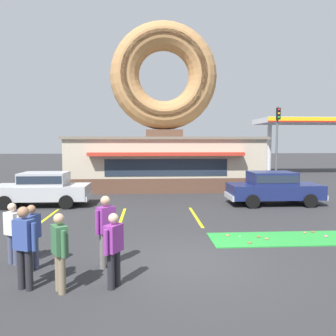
{
  "coord_description": "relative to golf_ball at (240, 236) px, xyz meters",
  "views": [
    {
      "loc": [
        -1.02,
        -8.09,
        3.04
      ],
      "look_at": [
        -0.21,
        5.0,
        2.0
      ],
      "focal_mm": 35.0,
      "sensor_mm": 36.0,
      "label": 1
    }
  ],
  "objects": [
    {
      "name": "trash_bin",
      "position": [
        3.67,
        8.98,
        0.45
      ],
      "size": [
        0.57,
        0.57,
        0.97
      ],
      "color": "#232833",
      "rests_on": "ground"
    },
    {
      "name": "pedestrian_leather_jacket_man",
      "position": [
        -4.69,
        -3.48,
        0.84
      ],
      "size": [
        0.41,
        0.52,
        1.62
      ],
      "color": "#7F7056",
      "rests_on": "ground"
    },
    {
      "name": "mini_donut_mid_left",
      "position": [
        2.27,
        0.3,
        -0.0
      ],
      "size": [
        0.13,
        0.13,
        0.04
      ],
      "primitive_type": "torus",
      "color": "#A5724C",
      "rests_on": "putting_mat"
    },
    {
      "name": "donut_shop_building",
      "position": [
        -1.82,
        12.0,
        3.69
      ],
      "size": [
        12.3,
        6.75,
        10.96
      ],
      "color": "brown",
      "rests_on": "ground"
    },
    {
      "name": "pedestrian_clipboard_woman",
      "position": [
        -6.26,
        -1.87,
        0.8
      ],
      "size": [
        0.52,
        0.4,
        1.55
      ],
      "color": "#474C66",
      "rests_on": "ground"
    },
    {
      "name": "parking_stripe_mid_left",
      "position": [
        -3.97,
        3.05,
        -0.05
      ],
      "size": [
        0.12,
        3.6,
        0.01
      ],
      "primitive_type": "cube",
      "color": "yellow",
      "rests_on": "ground"
    },
    {
      "name": "mini_donut_mid_right",
      "position": [
        2.58,
        0.36,
        -0.0
      ],
      "size": [
        0.13,
        0.13,
        0.04
      ],
      "primitive_type": "torus",
      "color": "brown",
      "rests_on": "putting_mat"
    },
    {
      "name": "parking_stripe_left",
      "position": [
        -6.97,
        3.05,
        -0.05
      ],
      "size": [
        0.12,
        3.6,
        0.01
      ],
      "primitive_type": "cube",
      "color": "yellow",
      "rests_on": "ground"
    },
    {
      "name": "mini_donut_near_right",
      "position": [
        -0.35,
        0.15,
        -0.0
      ],
      "size": [
        0.13,
        0.13,
        0.04
      ],
      "primitive_type": "torus",
      "color": "#A5724C",
      "rests_on": "putting_mat"
    },
    {
      "name": "gas_station_canopy",
      "position": [
        12.25,
        20.76,
        4.81
      ],
      "size": [
        9.0,
        4.46,
        5.3
      ],
      "color": "silver",
      "rests_on": "ground"
    },
    {
      "name": "parking_stripe_centre",
      "position": [
        -0.97,
        3.05,
        -0.05
      ],
      "size": [
        0.12,
        3.6,
        0.01
      ],
      "primitive_type": "cube",
      "color": "yellow",
      "rests_on": "ground"
    },
    {
      "name": "mini_donut_far_right",
      "position": [
        0.76,
        -0.3,
        -0.0
      ],
      "size": [
        0.13,
        0.13,
        0.04
      ],
      "primitive_type": "torus",
      "color": "#A5724C",
      "rests_on": "putting_mat"
    },
    {
      "name": "mini_donut_near_left",
      "position": [
        0.11,
        -0.68,
        -0.0
      ],
      "size": [
        0.13,
        0.13,
        0.04
      ],
      "primitive_type": "torus",
      "color": "brown",
      "rests_on": "putting_mat"
    },
    {
      "name": "mini_donut_mid_centre",
      "position": [
        2.75,
        -0.16,
        -0.0
      ],
      "size": [
        0.13,
        0.13,
        0.04
      ],
      "primitive_type": "torus",
      "color": "#D8667F",
      "rests_on": "putting_mat"
    },
    {
      "name": "golf_ball",
      "position": [
        0.0,
        0.0,
        0.0
      ],
      "size": [
        0.04,
        0.04,
        0.04
      ],
      "primitive_type": "sphere",
      "color": "white",
      "rests_on": "putting_mat"
    },
    {
      "name": "pedestrian_hooded_kid",
      "position": [
        -5.44,
        -3.32,
        0.92
      ],
      "size": [
        0.56,
        0.37,
        1.73
      ],
      "color": "#232328",
      "rests_on": "ground"
    },
    {
      "name": "mini_donut_far_centre",
      "position": [
        0.58,
        -0.08,
        -0.0
      ],
      "size": [
        0.13,
        0.13,
        0.04
      ],
      "primitive_type": "torus",
      "color": "brown",
      "rests_on": "putting_mat"
    },
    {
      "name": "car_navy",
      "position": [
        3.19,
        5.43,
        0.82
      ],
      "size": [
        4.57,
        1.99,
        1.6
      ],
      "color": "navy",
      "rests_on": "ground"
    },
    {
      "name": "ground_plane",
      "position": [
        -1.89,
        -1.95,
        -0.05
      ],
      "size": [
        160.0,
        160.0,
        0.0
      ],
      "primitive_type": "plane",
      "color": "#2D2D30"
    },
    {
      "name": "car_silver",
      "position": [
        -7.93,
        5.79,
        0.82
      ],
      "size": [
        4.56,
        1.99,
        1.6
      ],
      "color": "#B2B5BA",
      "rests_on": "ground"
    },
    {
      "name": "pedestrian_beanie_man",
      "position": [
        -5.65,
        -2.28,
        0.81
      ],
      "size": [
        0.35,
        0.57,
        1.57
      ],
      "color": "#474C66",
      "rests_on": "ground"
    },
    {
      "name": "traffic_light_pole",
      "position": [
        7.28,
        15.24,
        3.66
      ],
      "size": [
        0.28,
        0.47,
        5.8
      ],
      "color": "#595B60",
      "rests_on": "ground"
    },
    {
      "name": "pedestrian_blue_sweater_man",
      "position": [
        -3.62,
        -3.34,
        0.82
      ],
      "size": [
        0.4,
        0.52,
        1.58
      ],
      "color": "#232328",
      "rests_on": "ground"
    },
    {
      "name": "pedestrian_crossing_woman",
      "position": [
        -3.93,
        -2.2,
        0.93
      ],
      "size": [
        0.45,
        0.45,
        1.76
      ],
      "color": "slate",
      "rests_on": "ground"
    },
    {
      "name": "putting_mat",
      "position": [
        1.3,
        -0.23,
        -0.04
      ],
      "size": [
        4.55,
        1.53,
        0.03
      ],
      "primitive_type": "cube",
      "color": "green",
      "rests_on": "ground"
    }
  ]
}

